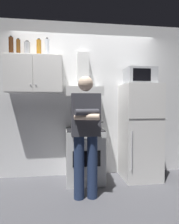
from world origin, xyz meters
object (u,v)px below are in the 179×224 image
object	(u,v)px
upper_cabinet	(35,75)
refrigerator	(140,132)
range_hood	(84,85)
person_standing	(86,132)
bottle_canister_steel	(27,49)
stove_oven	(84,155)
microwave	(140,76)
bottle_rum_dark	(11,46)
cooking_pot	(93,125)
bottle_liquor_amber	(39,48)
bottle_beer_brown	(18,48)
bottle_vodka_clear	(47,48)

from	to	relation	value
upper_cabinet	refrigerator	xyz separation A→B (m)	(1.75, -0.12, -0.95)
refrigerator	range_hood	bearing A→B (deg)	172.45
person_standing	bottle_canister_steel	bearing A→B (deg)	140.69
stove_oven	microwave	bearing A→B (deg)	1.15
person_standing	bottle_rum_dark	distance (m)	1.86
range_hood	cooking_pot	size ratio (longest dim) A/B	2.34
bottle_canister_steel	bottle_liquor_amber	distance (m)	0.19
bottle_beer_brown	refrigerator	bearing A→B (deg)	-4.35
upper_cabinet	refrigerator	world-z (taller)	upper_cabinet
microwave	bottle_canister_steel	size ratio (longest dim) A/B	2.11
upper_cabinet	bottle_beer_brown	bearing A→B (deg)	173.73
bottle_liquor_amber	cooking_pot	bearing A→B (deg)	-18.11
upper_cabinet	person_standing	size ratio (longest dim) A/B	0.55
bottle_vodka_clear	bottle_rum_dark	bearing A→B (deg)	-176.60
bottle_beer_brown	range_hood	bearing A→B (deg)	-1.46
cooking_pot	bottle_canister_steel	distance (m)	1.62
refrigerator	bottle_rum_dark	world-z (taller)	bottle_rum_dark
range_hood	microwave	size ratio (longest dim) A/B	1.56
person_standing	bottle_liquor_amber	xyz separation A→B (m)	(-0.68, 0.77, 1.29)
stove_oven	bottle_beer_brown	distance (m)	2.05
refrigerator	bottle_vodka_clear	bearing A→B (deg)	174.01
upper_cabinet	bottle_rum_dark	bearing A→B (deg)	179.26
upper_cabinet	range_hood	distance (m)	0.81
stove_oven	bottle_beer_brown	world-z (taller)	bottle_beer_brown
bottle_vodka_clear	bottle_rum_dark	xyz separation A→B (m)	(-0.56, -0.03, -0.00)
person_standing	bottle_liquor_amber	distance (m)	1.65
person_standing	stove_oven	bearing A→B (deg)	85.28
stove_oven	bottle_liquor_amber	xyz separation A→B (m)	(-0.73, 0.16, 1.75)
refrigerator	microwave	xyz separation A→B (m)	(-0.00, 0.02, 0.94)
bottle_liquor_amber	bottle_canister_steel	bearing A→B (deg)	-159.69
microwave	bottle_vodka_clear	distance (m)	1.62
bottle_vodka_clear	microwave	bearing A→B (deg)	-5.32
refrigerator	cooking_pot	bearing A→B (deg)	-171.68
range_hood	bottle_rum_dark	world-z (taller)	bottle_rum_dark
person_standing	bottle_rum_dark	world-z (taller)	bottle_rum_dark
stove_oven	bottle_rum_dark	size ratio (longest dim) A/B	2.89
refrigerator	person_standing	size ratio (longest dim) A/B	0.98
cooking_pot	bottle_beer_brown	bearing A→B (deg)	167.06
bottle_beer_brown	bottle_rum_dark	xyz separation A→B (m)	(-0.11, -0.02, 0.01)
stove_oven	bottle_canister_steel	xyz separation A→B (m)	(-0.91, 0.10, 1.72)
stove_oven	bottle_rum_dark	distance (m)	2.11
upper_cabinet	bottle_liquor_amber	distance (m)	0.44
cooking_pot	bottle_liquor_amber	distance (m)	1.54
stove_oven	microwave	xyz separation A→B (m)	(0.95, 0.02, 1.31)
bottle_canister_steel	bottle_beer_brown	bearing A→B (deg)	159.26
microwave	bottle_liquor_amber	distance (m)	1.75
stove_oven	range_hood	size ratio (longest dim) A/B	1.17
bottle_canister_steel	person_standing	bearing A→B (deg)	-39.31
range_hood	bottle_beer_brown	world-z (taller)	bottle_beer_brown
stove_oven	person_standing	size ratio (longest dim) A/B	0.53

